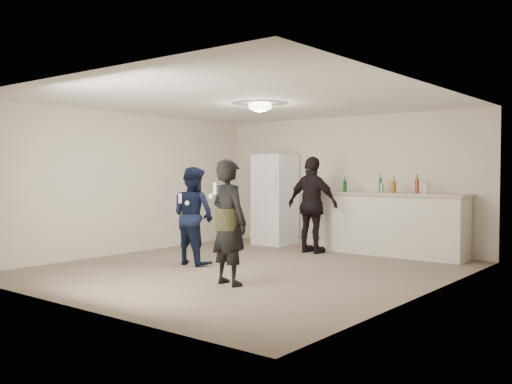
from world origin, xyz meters
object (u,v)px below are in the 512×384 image
Objects in this scene: shaker at (382,188)px; woman at (229,222)px; counter at (391,225)px; fridge at (275,199)px; man at (193,216)px; spectator at (313,205)px.

woman is (-0.27, -3.79, -0.37)m from shaker.
shaker is at bearing 160.43° from counter.
counter is 2.49m from fridge.
man is (-2.00, -2.84, 0.24)m from counter.
man reaches higher than counter.
shaker is at bearing -143.01° from spectator.
fridge reaches higher than counter.
spectator is (0.80, 2.21, 0.10)m from man.
fridge is 1.11× the size of woman.
man is 2.35m from spectator.
shaker is (-0.22, 0.08, 0.65)m from counter.
counter is at bearing -122.95° from man.
man is at bearing -21.06° from woman.
shaker is 3.82m from woman.
spectator reaches higher than woman.
spectator is at bearing -67.99° from woman.
spectator is at bearing -152.19° from counter.
woman is 0.94× the size of spectator.
fridge is at bearing -78.32° from man.
man is 1.75m from woman.
man is at bearing -125.15° from counter.
shaker is at bearing 3.75° from fridge.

